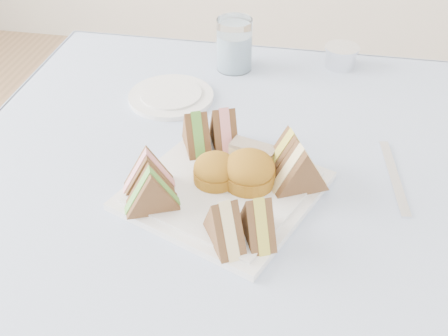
# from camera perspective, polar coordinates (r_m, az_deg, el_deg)

# --- Properties ---
(tablecloth) EXTENTS (1.02, 1.02, 0.01)m
(tablecloth) POSITION_cam_1_polar(r_m,az_deg,el_deg) (0.88, 3.12, -2.47)
(tablecloth) COLOR #BEC9F9
(tablecloth) RESTS_ON table
(serving_plate) EXTENTS (0.34, 0.34, 0.01)m
(serving_plate) POSITION_cam_1_polar(r_m,az_deg,el_deg) (0.87, 0.00, -2.30)
(serving_plate) COLOR silver
(serving_plate) RESTS_ON tablecloth
(sandwich_fl_a) EXTENTS (0.09, 0.06, 0.07)m
(sandwich_fl_a) POSITION_cam_1_polar(r_m,az_deg,el_deg) (0.85, -7.71, -0.18)
(sandwich_fl_a) COLOR brown
(sandwich_fl_a) RESTS_ON serving_plate
(sandwich_fl_b) EXTENTS (0.09, 0.07, 0.07)m
(sandwich_fl_b) POSITION_cam_1_polar(r_m,az_deg,el_deg) (0.81, -7.38, -2.09)
(sandwich_fl_b) COLOR brown
(sandwich_fl_b) RESTS_ON serving_plate
(sandwich_fr_a) EXTENTS (0.06, 0.08, 0.07)m
(sandwich_fr_a) POSITION_cam_1_polar(r_m,az_deg,el_deg) (0.76, 3.45, -5.02)
(sandwich_fr_a) COLOR brown
(sandwich_fr_a) RESTS_ON serving_plate
(sandwich_fr_b) EXTENTS (0.07, 0.09, 0.07)m
(sandwich_fr_b) POSITION_cam_1_polar(r_m,az_deg,el_deg) (0.75, 0.03, -5.45)
(sandwich_fr_b) COLOR brown
(sandwich_fr_b) RESTS_ON serving_plate
(sandwich_bl_a) EXTENTS (0.07, 0.09, 0.07)m
(sandwich_bl_a) POSITION_cam_1_polar(r_m,az_deg,el_deg) (0.93, -2.84, 3.85)
(sandwich_bl_a) COLOR brown
(sandwich_bl_a) RESTS_ON serving_plate
(sandwich_bl_b) EXTENTS (0.07, 0.09, 0.07)m
(sandwich_bl_b) POSITION_cam_1_polar(r_m,az_deg,el_deg) (0.93, -0.03, 4.20)
(sandwich_bl_b) COLOR brown
(sandwich_bl_b) RESTS_ON serving_plate
(sandwich_br_a) EXTENTS (0.10, 0.08, 0.08)m
(sandwich_br_a) POSITION_cam_1_polar(r_m,az_deg,el_deg) (0.85, 7.73, 0.07)
(sandwich_br_a) COLOR brown
(sandwich_br_a) RESTS_ON serving_plate
(sandwich_br_b) EXTENTS (0.09, 0.07, 0.07)m
(sandwich_br_b) POSITION_cam_1_polar(r_m,az_deg,el_deg) (0.88, 6.79, 1.78)
(sandwich_br_b) COLOR brown
(sandwich_br_b) RESTS_ON serving_plate
(scone_left) EXTENTS (0.09, 0.09, 0.05)m
(scone_left) POSITION_cam_1_polar(r_m,az_deg,el_deg) (0.86, -0.87, -0.21)
(scone_left) COLOR #9B681B
(scone_left) RESTS_ON serving_plate
(scone_right) EXTENTS (0.10, 0.10, 0.05)m
(scone_right) POSITION_cam_1_polar(r_m,az_deg,el_deg) (0.85, 2.58, -0.27)
(scone_right) COLOR #9B681B
(scone_right) RESTS_ON serving_plate
(pastry_slice) EXTENTS (0.08, 0.05, 0.03)m
(pastry_slice) POSITION_cam_1_polar(r_m,az_deg,el_deg) (0.90, 2.97, 1.43)
(pastry_slice) COLOR beige
(pastry_slice) RESTS_ON serving_plate
(side_plate) EXTENTS (0.21, 0.21, 0.01)m
(side_plate) POSITION_cam_1_polar(r_m,az_deg,el_deg) (1.11, -5.40, 7.24)
(side_plate) COLOR silver
(side_plate) RESTS_ON tablecloth
(water_glass) EXTENTS (0.09, 0.09, 0.11)m
(water_glass) POSITION_cam_1_polar(r_m,az_deg,el_deg) (1.19, 1.06, 12.43)
(water_glass) COLOR white
(water_glass) RESTS_ON tablecloth
(tea_strainer) EXTENTS (0.09, 0.09, 0.04)m
(tea_strainer) POSITION_cam_1_polar(r_m,az_deg,el_deg) (1.24, 11.79, 10.93)
(tea_strainer) COLOR silver
(tea_strainer) RESTS_ON tablecloth
(knife) EXTENTS (0.04, 0.19, 0.00)m
(knife) POSITION_cam_1_polar(r_m,az_deg,el_deg) (0.94, 16.89, -0.86)
(knife) COLOR silver
(knife) RESTS_ON tablecloth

